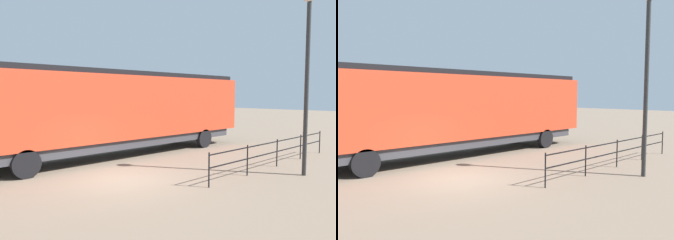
# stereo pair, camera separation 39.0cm
# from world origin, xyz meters

# --- Properties ---
(ground_plane) EXTENTS (120.00, 120.00, 0.00)m
(ground_plane) POSITION_xyz_m (0.00, 0.00, 0.00)
(ground_plane) COLOR #84705B
(locomotive) EXTENTS (2.99, 16.28, 4.33)m
(locomotive) POSITION_xyz_m (-4.08, 3.13, 2.42)
(locomotive) COLOR red
(locomotive) RESTS_ON ground_plane
(lamp_post) EXTENTS (0.52, 0.52, 7.17)m
(lamp_post) POSITION_xyz_m (4.34, 5.51, 4.98)
(lamp_post) COLOR #2D2D2D
(lamp_post) RESTS_ON ground_plane
(platform_fence) EXTENTS (0.05, 9.50, 1.21)m
(platform_fence) POSITION_xyz_m (2.83, 6.22, 0.79)
(platform_fence) COLOR black
(platform_fence) RESTS_ON ground_plane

